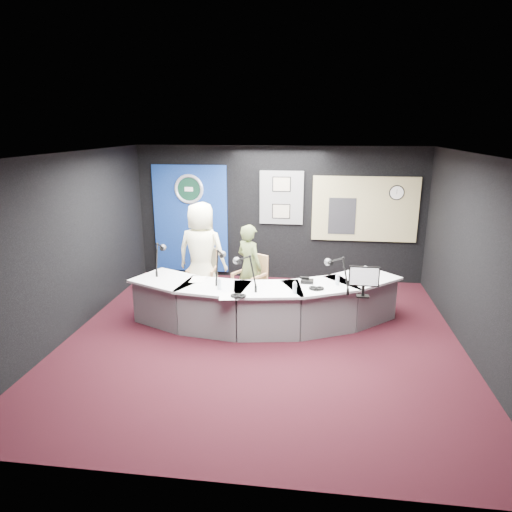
# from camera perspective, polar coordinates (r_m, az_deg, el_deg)

# --- Properties ---
(ground) EXTENTS (6.00, 6.00, 0.00)m
(ground) POSITION_cam_1_polar(r_m,az_deg,el_deg) (7.18, 0.78, -10.28)
(ground) COLOR black
(ground) RESTS_ON ground
(ceiling) EXTENTS (6.00, 6.00, 0.02)m
(ceiling) POSITION_cam_1_polar(r_m,az_deg,el_deg) (6.46, 0.87, 12.62)
(ceiling) COLOR silver
(ceiling) RESTS_ON ground
(wall_back) EXTENTS (6.00, 0.02, 2.80)m
(wall_back) POSITION_cam_1_polar(r_m,az_deg,el_deg) (9.60, 2.88, 5.25)
(wall_back) COLOR black
(wall_back) RESTS_ON ground
(wall_front) EXTENTS (6.00, 0.02, 2.80)m
(wall_front) POSITION_cam_1_polar(r_m,az_deg,el_deg) (3.91, -4.32, -11.07)
(wall_front) COLOR black
(wall_front) RESTS_ON ground
(wall_left) EXTENTS (0.02, 6.00, 2.80)m
(wall_left) POSITION_cam_1_polar(r_m,az_deg,el_deg) (7.62, -22.21, 1.27)
(wall_left) COLOR black
(wall_left) RESTS_ON ground
(wall_right) EXTENTS (0.02, 6.00, 2.80)m
(wall_right) POSITION_cam_1_polar(r_m,az_deg,el_deg) (7.02, 25.94, -0.33)
(wall_right) COLOR black
(wall_right) RESTS_ON ground
(broadcast_desk) EXTENTS (4.50, 1.90, 0.75)m
(broadcast_desk) POSITION_cam_1_polar(r_m,az_deg,el_deg) (7.54, 0.89, -5.87)
(broadcast_desk) COLOR silver
(broadcast_desk) RESTS_ON ground
(backdrop_panel) EXTENTS (1.60, 0.05, 2.30)m
(backdrop_panel) POSITION_cam_1_polar(r_m,az_deg,el_deg) (9.92, -8.18, 4.58)
(backdrop_panel) COLOR navy
(backdrop_panel) RESTS_ON wall_back
(agency_seal) EXTENTS (0.63, 0.07, 0.63)m
(agency_seal) POSITION_cam_1_polar(r_m,az_deg,el_deg) (9.78, -8.39, 8.27)
(agency_seal) COLOR silver
(agency_seal) RESTS_ON backdrop_panel
(seal_center) EXTENTS (0.48, 0.01, 0.48)m
(seal_center) POSITION_cam_1_polar(r_m,az_deg,el_deg) (9.79, -8.39, 8.28)
(seal_center) COLOR #0E3322
(seal_center) RESTS_ON backdrop_panel
(pinboard) EXTENTS (0.90, 0.04, 1.10)m
(pinboard) POSITION_cam_1_polar(r_m,az_deg,el_deg) (9.51, 3.20, 7.29)
(pinboard) COLOR slate
(pinboard) RESTS_ON wall_back
(framed_photo_upper) EXTENTS (0.34, 0.02, 0.27)m
(framed_photo_upper) POSITION_cam_1_polar(r_m,az_deg,el_deg) (9.44, 3.21, 8.94)
(framed_photo_upper) COLOR gray
(framed_photo_upper) RESTS_ON pinboard
(framed_photo_lower) EXTENTS (0.34, 0.02, 0.27)m
(framed_photo_lower) POSITION_cam_1_polar(r_m,az_deg,el_deg) (9.52, 3.16, 5.59)
(framed_photo_lower) COLOR gray
(framed_photo_lower) RESTS_ON pinboard
(booth_window_frame) EXTENTS (2.12, 0.06, 1.32)m
(booth_window_frame) POSITION_cam_1_polar(r_m,az_deg,el_deg) (9.57, 13.43, 5.72)
(booth_window_frame) COLOR tan
(booth_window_frame) RESTS_ON wall_back
(booth_glow) EXTENTS (2.00, 0.02, 1.20)m
(booth_glow) POSITION_cam_1_polar(r_m,az_deg,el_deg) (9.56, 13.44, 5.71)
(booth_glow) COLOR #FFDFA1
(booth_glow) RESTS_ON booth_window_frame
(equipment_rack) EXTENTS (0.55, 0.02, 0.75)m
(equipment_rack) POSITION_cam_1_polar(r_m,az_deg,el_deg) (9.53, 10.70, 4.92)
(equipment_rack) COLOR black
(equipment_rack) RESTS_ON booth_window_frame
(wall_clock) EXTENTS (0.28, 0.01, 0.28)m
(wall_clock) POSITION_cam_1_polar(r_m,az_deg,el_deg) (9.57, 17.19, 7.57)
(wall_clock) COLOR white
(wall_clock) RESTS_ON booth_window_frame
(armchair_left) EXTENTS (0.58, 0.58, 1.02)m
(armchair_left) POSITION_cam_1_polar(r_m,az_deg,el_deg) (8.53, -6.73, -2.35)
(armchair_left) COLOR tan
(armchair_left) RESTS_ON ground
(armchair_right) EXTENTS (0.73, 0.73, 0.94)m
(armchair_right) POSITION_cam_1_polar(r_m,az_deg,el_deg) (8.20, -0.83, -3.32)
(armchair_right) COLOR tan
(armchair_right) RESTS_ON ground
(draped_jacket) EXTENTS (0.50, 0.11, 0.70)m
(draped_jacket) POSITION_cam_1_polar(r_m,az_deg,el_deg) (8.74, -6.51, -1.17)
(draped_jacket) COLOR #686658
(draped_jacket) RESTS_ON armchair_left
(person_man) EXTENTS (0.98, 0.71, 1.87)m
(person_man) POSITION_cam_1_polar(r_m,az_deg,el_deg) (8.41, -6.83, 0.40)
(person_man) COLOR #FCF7CA
(person_man) RESTS_ON ground
(person_woman) EXTENTS (0.66, 0.64, 1.53)m
(person_woman) POSITION_cam_1_polar(r_m,az_deg,el_deg) (8.11, -0.83, -1.34)
(person_woman) COLOR #596836
(person_woman) RESTS_ON ground
(computer_monitor) EXTENTS (0.40, 0.03, 0.27)m
(computer_monitor) POSITION_cam_1_polar(r_m,az_deg,el_deg) (6.82, 13.35, -2.47)
(computer_monitor) COLOR black
(computer_monitor) RESTS_ON broadcast_desk
(desk_phone) EXTENTS (0.20, 0.17, 0.05)m
(desk_phone) POSITION_cam_1_polar(r_m,az_deg,el_deg) (7.37, 6.41, -3.15)
(desk_phone) COLOR black
(desk_phone) RESTS_ON broadcast_desk
(headphones_near) EXTENTS (0.21, 0.21, 0.04)m
(headphones_near) POSITION_cam_1_polar(r_m,az_deg,el_deg) (7.10, 7.56, -4.00)
(headphones_near) COLOR black
(headphones_near) RESTS_ON broadcast_desk
(headphones_far) EXTENTS (0.22, 0.22, 0.04)m
(headphones_far) POSITION_cam_1_polar(r_m,az_deg,el_deg) (6.74, -2.22, -4.99)
(headphones_far) COLOR black
(headphones_far) RESTS_ON broadcast_desk
(paper_stack) EXTENTS (0.25, 0.35, 0.00)m
(paper_stack) POSITION_cam_1_polar(r_m,az_deg,el_deg) (7.54, -7.26, -2.92)
(paper_stack) COLOR white
(paper_stack) RESTS_ON broadcast_desk
(notepad) EXTENTS (0.28, 0.36, 0.00)m
(notepad) POSITION_cam_1_polar(r_m,az_deg,el_deg) (6.77, -3.66, -5.04)
(notepad) COLOR white
(notepad) RESTS_ON broadcast_desk
(boom_mic_a) EXTENTS (0.20, 0.73, 0.60)m
(boom_mic_a) POSITION_cam_1_polar(r_m,az_deg,el_deg) (8.01, -11.97, 0.20)
(boom_mic_a) COLOR black
(boom_mic_a) RESTS_ON broadcast_desk
(boom_mic_b) EXTENTS (0.16, 0.74, 0.60)m
(boom_mic_b) POSITION_cam_1_polar(r_m,az_deg,el_deg) (7.42, -4.59, -0.74)
(boom_mic_b) COLOR black
(boom_mic_b) RESTS_ON broadcast_desk
(boom_mic_c) EXTENTS (0.50, 0.61, 0.60)m
(boom_mic_c) POSITION_cam_1_polar(r_m,az_deg,el_deg) (7.09, -1.29, -1.51)
(boom_mic_c) COLOR black
(boom_mic_c) RESTS_ON broadcast_desk
(boom_mic_d) EXTENTS (0.41, 0.67, 0.60)m
(boom_mic_d) POSITION_cam_1_polar(r_m,az_deg,el_deg) (7.11, 10.19, -1.71)
(boom_mic_d) COLOR black
(boom_mic_d) RESTS_ON broadcast_desk
(water_bottles) EXTENTS (1.87, 0.51, 0.18)m
(water_bottles) POSITION_cam_1_polar(r_m,az_deg,el_deg) (7.12, 2.90, -3.23)
(water_bottles) COLOR silver
(water_bottles) RESTS_ON broadcast_desk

